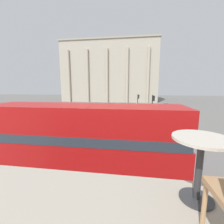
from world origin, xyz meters
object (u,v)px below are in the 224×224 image
Objects in this scene: pedestrian_blue at (165,105)px; traffic_light_far at (138,101)px; pedestrian_red at (108,105)px; pedestrian_olive at (174,111)px; traffic_light_near at (167,117)px; pedestrian_white at (137,105)px; double_decker_bus at (84,138)px; cafe_dining_table at (200,155)px; traffic_light_mid at (153,106)px; plaza_building_left at (111,73)px.

traffic_light_far is at bearing -94.98° from pedestrian_blue.
pedestrian_red is 15.34m from pedestrian_olive.
traffic_light_near is at bearing 58.85° from pedestrian_red.
traffic_light_far is at bearing -55.72° from pedestrian_white.
pedestrian_olive is at bearing 65.77° from double_decker_bus.
pedestrian_red is (-6.84, 6.72, -1.53)m from traffic_light_far.
double_decker_bus is 2.70× the size of traffic_light_far.
cafe_dining_table is 0.45× the size of pedestrian_blue.
cafe_dining_table is 0.41× the size of pedestrian_olive.
pedestrian_olive is (5.98, -7.60, -0.01)m from pedestrian_white.
cafe_dining_table is at bearing -66.57° from pedestrian_blue.
traffic_light_mid is 7.61m from pedestrian_olive.
traffic_light_near reaches higher than pedestrian_white.
traffic_light_mid is at bearing 94.82° from traffic_light_near.
pedestrian_red is 6.83m from pedestrian_white.
plaza_building_left reaches higher than pedestrian_white.
traffic_light_mid is at bearing -49.22° from pedestrian_white.
cafe_dining_table reaches higher than pedestrian_white.
pedestrian_olive is at bearing -17.04° from traffic_light_far.
traffic_light_near is (5.54, 6.16, 0.08)m from double_decker_bus.
pedestrian_olive reaches higher than pedestrian_red.
traffic_light_near is 2.19× the size of pedestrian_blue.
pedestrian_blue is (6.28, 7.76, -1.54)m from traffic_light_far.
pedestrian_white is at bearing 117.66° from pedestrian_red.
plaza_building_left is (-6.44, 50.48, 8.31)m from double_decker_bus.
traffic_light_far is at bearing 82.91° from double_decker_bus.
cafe_dining_table is 0.18× the size of traffic_light_mid.
cafe_dining_table reaches higher than traffic_light_far.
pedestrian_white is at bearing -68.21° from plaza_building_left.
traffic_light_mid is 17.02m from pedestrian_red.
double_decker_bus is 0.30× the size of plaza_building_left.
plaza_building_left reaches higher than double_decker_bus.
pedestrian_white reaches higher than pedestrian_blue.
plaza_building_left is 32.65m from traffic_light_far.
traffic_light_near is 0.89× the size of traffic_light_mid.
pedestrian_red is (2.94, -23.35, -9.64)m from plaza_building_left.
pedestrian_red is (-8.51, 14.65, -1.69)m from traffic_light_mid.
plaza_building_left is at bearing 108.02° from traffic_light_far.
pedestrian_white is at bearing 90.05° from cafe_dining_table.
double_decker_bus is 8.29m from traffic_light_near.
plaza_building_left is 36.80m from pedestrian_olive.
double_decker_bus is 29.79m from pedestrian_blue.
traffic_light_far reaches higher than pedestrian_red.
pedestrian_red is at bearing -82.82° from plaza_building_left.
plaza_building_left is 25.44m from pedestrian_red.
cafe_dining_table is 33.69m from pedestrian_red.
traffic_light_far is 2.31× the size of pedestrian_red.
traffic_light_far reaches higher than traffic_light_near.
traffic_light_mid reaches higher than pedestrian_blue.
traffic_light_mid is (5.01, 12.48, 0.36)m from double_decker_bus.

